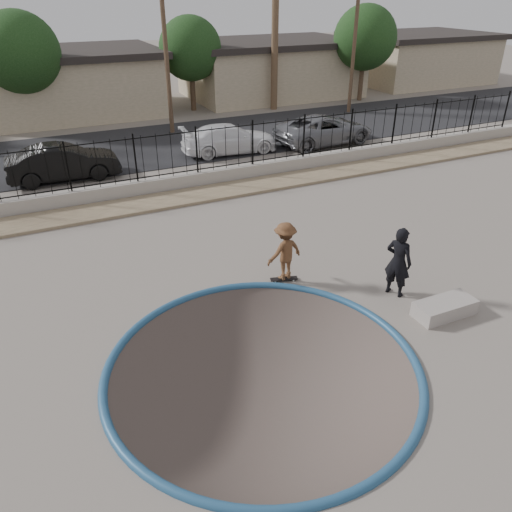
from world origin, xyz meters
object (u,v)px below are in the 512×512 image
object	(u,v)px
concrete_ledge	(445,308)
car_d	(324,129)
car_c	(229,139)
car_b	(63,162)
videographer	(398,262)
skater	(285,254)
skateboard	(284,279)

from	to	relation	value
concrete_ledge	car_d	world-z (taller)	car_d
concrete_ledge	car_c	bearing A→B (deg)	88.51
concrete_ledge	car_b	xyz separation A→B (m)	(-7.49, 14.56, 0.59)
concrete_ledge	car_c	world-z (taller)	car_c
videographer	concrete_ledge	size ratio (longest dim) A/B	1.24
skater	skateboard	world-z (taller)	skater
skateboard	concrete_ledge	size ratio (longest dim) A/B	0.50
skater	videographer	world-z (taller)	videographer
skateboard	car_b	xyz separation A→B (m)	(-4.58, 11.34, 0.73)
skateboard	car_c	size ratio (longest dim) A/B	0.17
skater	videographer	size ratio (longest dim) A/B	0.86
videographer	car_c	world-z (taller)	videographer
skater	concrete_ledge	world-z (taller)	skater
skateboard	car_d	world-z (taller)	car_d
skater	concrete_ledge	distance (m)	4.39
car_b	car_c	xyz separation A→B (m)	(7.88, 0.62, -0.06)
skateboard	car_d	bearing A→B (deg)	69.96
concrete_ledge	car_d	xyz separation A→B (m)	(5.51, 14.56, 0.57)
car_c	car_d	xyz separation A→B (m)	(5.11, -0.62, 0.04)
car_c	car_b	bearing A→B (deg)	99.02
car_b	car_c	distance (m)	7.91
car_c	skater	bearing A→B (deg)	169.11
skater	videographer	bearing A→B (deg)	133.03
skater	car_d	bearing A→B (deg)	-135.50
car_b	car_d	distance (m)	13.00
concrete_ledge	car_d	distance (m)	15.58
skateboard	concrete_ledge	bearing A→B (deg)	-31.40
skater	car_c	size ratio (longest dim) A/B	0.36
car_c	car_d	world-z (taller)	car_d
skater	concrete_ledge	bearing A→B (deg)	123.14
videographer	car_d	bearing A→B (deg)	-50.36
skateboard	videographer	size ratio (longest dim) A/B	0.41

